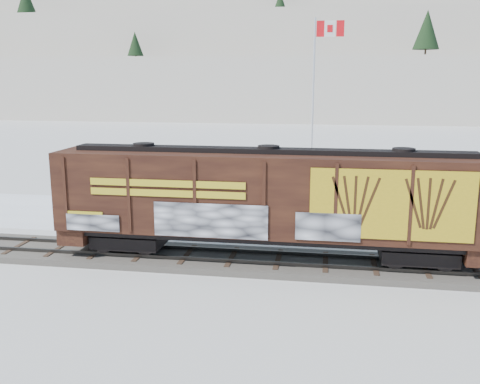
% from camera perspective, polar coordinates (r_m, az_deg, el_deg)
% --- Properties ---
extents(ground, '(500.00, 500.00, 0.00)m').
position_cam_1_polar(ground, '(23.37, -0.86, -7.59)').
color(ground, white).
rests_on(ground, ground).
extents(rail_track, '(50.00, 3.40, 0.43)m').
position_cam_1_polar(rail_track, '(23.32, -0.86, -7.25)').
color(rail_track, '#59544C').
rests_on(rail_track, ground).
extents(parking_strip, '(40.00, 8.00, 0.03)m').
position_cam_1_polar(parking_strip, '(30.45, 1.66, -2.92)').
color(parking_strip, white).
rests_on(parking_strip, ground).
extents(hillside, '(360.00, 110.00, 93.00)m').
position_cam_1_polar(hillside, '(161.65, 8.24, 14.08)').
color(hillside, white).
rests_on(hillside, ground).
extents(hopper_railcar, '(17.84, 3.06, 4.61)m').
position_cam_1_polar(hopper_railcar, '(22.32, 3.03, -0.54)').
color(hopper_railcar, black).
rests_on(hopper_railcar, rail_track).
extents(flagpole, '(2.30, 0.90, 11.69)m').
position_cam_1_polar(flagpole, '(36.05, 7.87, 6.26)').
color(flagpole, silver).
rests_on(flagpole, ground).
extents(car_silver, '(4.45, 2.68, 1.42)m').
position_cam_1_polar(car_silver, '(31.02, -14.73, -1.66)').
color(car_silver, silver).
rests_on(car_silver, parking_strip).
extents(car_white, '(5.01, 2.64, 1.57)m').
position_cam_1_polar(car_white, '(29.07, -0.35, -2.01)').
color(car_white, silver).
rests_on(car_white, parking_strip).
extents(car_dark, '(5.24, 3.80, 1.41)m').
position_cam_1_polar(car_dark, '(28.67, 9.27, -2.53)').
color(car_dark, black).
rests_on(car_dark, parking_strip).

